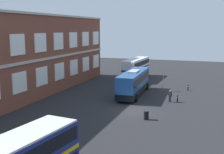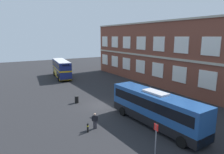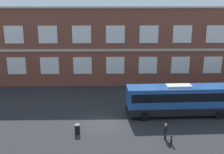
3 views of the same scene
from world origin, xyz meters
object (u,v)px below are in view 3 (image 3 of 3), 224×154
touring_coach (178,100)px  waiting_passenger (166,131)px  safety_bollard_east (171,140)px  station_litter_bin (77,129)px

touring_coach → waiting_passenger: touring_coach is taller
waiting_passenger → touring_coach: bearing=66.4°
touring_coach → safety_bollard_east: 7.38m
waiting_passenger → station_litter_bin: 8.92m
station_litter_bin → waiting_passenger: bearing=-8.8°
touring_coach → safety_bollard_east: touring_coach is taller
touring_coach → waiting_passenger: bearing=-113.6°
waiting_passenger → safety_bollard_east: size_ratio=1.79×
station_litter_bin → safety_bollard_east: size_ratio=1.08×
waiting_passenger → safety_bollard_east: (0.39, -1.00, -0.44)m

